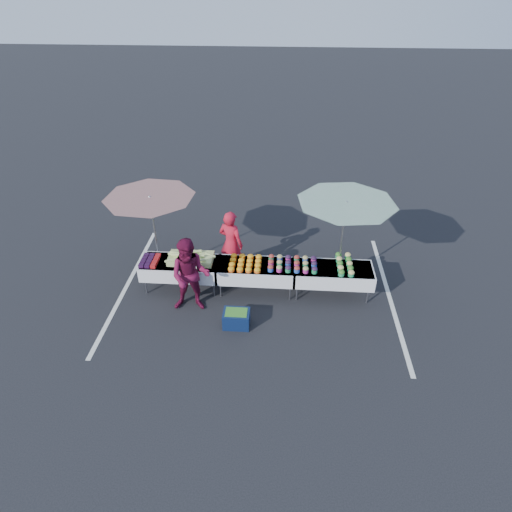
# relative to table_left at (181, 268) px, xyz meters

# --- Properties ---
(ground) EXTENTS (80.00, 80.00, 0.00)m
(ground) POSITION_rel_table_left_xyz_m (1.80, 0.00, -0.58)
(ground) COLOR black
(stripe_left) EXTENTS (0.10, 5.00, 0.00)m
(stripe_left) POSITION_rel_table_left_xyz_m (-1.40, 0.00, -0.58)
(stripe_left) COLOR silver
(stripe_left) RESTS_ON ground
(stripe_right) EXTENTS (0.10, 5.00, 0.00)m
(stripe_right) POSITION_rel_table_left_xyz_m (5.00, 0.00, -0.58)
(stripe_right) COLOR silver
(stripe_right) RESTS_ON ground
(table_left) EXTENTS (1.86, 0.81, 0.75)m
(table_left) POSITION_rel_table_left_xyz_m (0.00, 0.00, 0.00)
(table_left) COLOR white
(table_left) RESTS_ON ground
(table_center) EXTENTS (1.86, 0.81, 0.75)m
(table_center) POSITION_rel_table_left_xyz_m (1.80, 0.00, 0.00)
(table_center) COLOR white
(table_center) RESTS_ON ground
(table_right) EXTENTS (1.86, 0.81, 0.75)m
(table_right) POSITION_rel_table_left_xyz_m (3.60, 0.00, 0.00)
(table_right) COLOR white
(table_right) RESTS_ON ground
(berry_punnets) EXTENTS (0.40, 0.54, 0.08)m
(berry_punnets) POSITION_rel_table_left_xyz_m (-0.71, -0.06, 0.21)
(berry_punnets) COLOR black
(berry_punnets) RESTS_ON table_left
(corn_pile) EXTENTS (1.16, 0.57, 0.26)m
(corn_pile) POSITION_rel_table_left_xyz_m (0.24, 0.04, 0.25)
(corn_pile) COLOR #B4CE69
(corn_pile) RESTS_ON table_left
(plastic_bags) EXTENTS (0.30, 0.25, 0.05)m
(plastic_bags) POSITION_rel_table_left_xyz_m (0.30, -0.30, 0.19)
(plastic_bags) COLOR white
(plastic_bags) RESTS_ON table_left
(carrot_bowls) EXTENTS (0.75, 0.69, 0.11)m
(carrot_bowls) POSITION_rel_table_left_xyz_m (1.55, -0.01, 0.22)
(carrot_bowls) COLOR #DD5C18
(carrot_bowls) RESTS_ON table_center
(potato_cups) EXTENTS (1.14, 0.58, 0.16)m
(potato_cups) POSITION_rel_table_left_xyz_m (2.65, 0.00, 0.25)
(potato_cups) COLOR #2650B5
(potato_cups) RESTS_ON table_right
(bean_baskets) EXTENTS (0.36, 0.86, 0.15)m
(bean_baskets) POSITION_rel_table_left_xyz_m (3.86, 0.08, 0.24)
(bean_baskets) COLOR #21844E
(bean_baskets) RESTS_ON table_right
(vendor) EXTENTS (0.76, 0.65, 1.76)m
(vendor) POSITION_rel_table_left_xyz_m (1.13, 0.68, 0.30)
(vendor) COLOR red
(vendor) RESTS_ON ground
(customer) EXTENTS (0.91, 0.73, 1.82)m
(customer) POSITION_rel_table_left_xyz_m (0.41, -0.75, 0.33)
(customer) COLOR maroon
(customer) RESTS_ON ground
(umbrella_left) EXTENTS (2.68, 2.68, 2.18)m
(umbrella_left) POSITION_rel_table_left_xyz_m (-0.70, 0.56, 1.39)
(umbrella_left) COLOR black
(umbrella_left) RESTS_ON ground
(umbrella_right) EXTENTS (2.73, 2.73, 2.28)m
(umbrella_right) POSITION_rel_table_left_xyz_m (3.77, 0.40, 1.48)
(umbrella_right) COLOR black
(umbrella_right) RESTS_ON ground
(storage_bin) EXTENTS (0.57, 0.42, 0.38)m
(storage_bin) POSITION_rel_table_left_xyz_m (1.46, -1.26, -0.39)
(storage_bin) COLOR #0C1B40
(storage_bin) RESTS_ON ground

